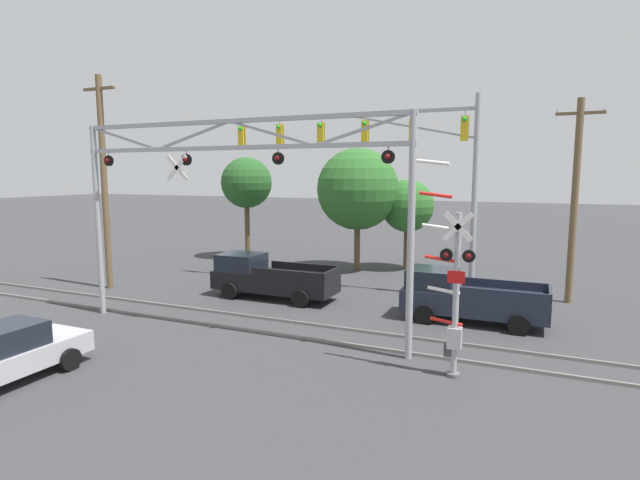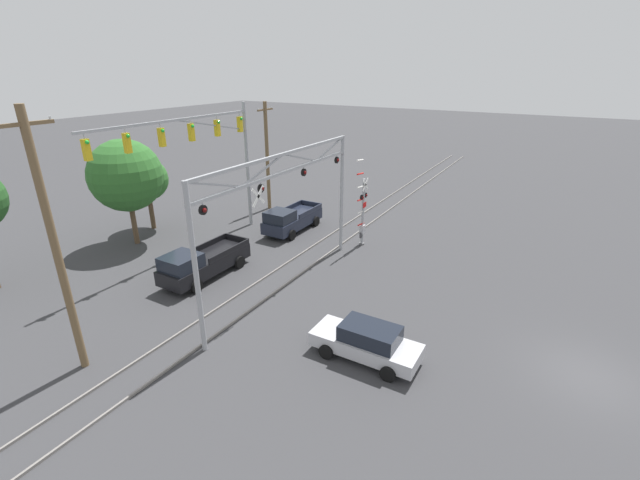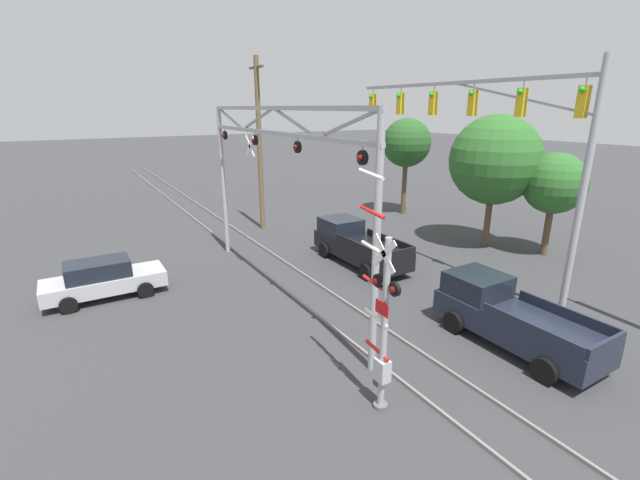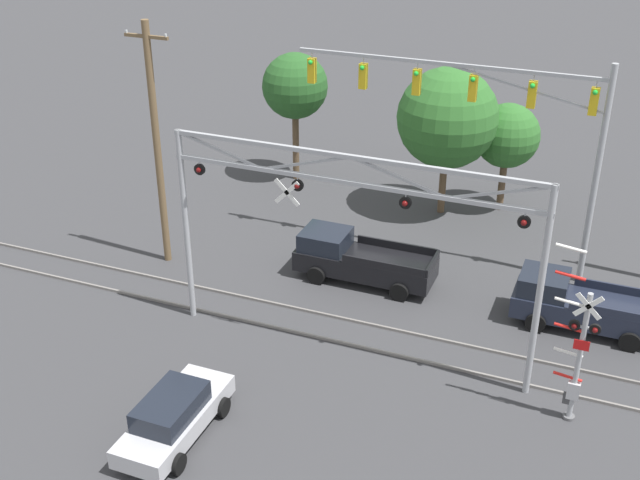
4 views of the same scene
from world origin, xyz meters
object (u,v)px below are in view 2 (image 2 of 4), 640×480
traffic_signal_span (209,146)px  sedan_waiting (367,342)px  crossing_gantry (284,195)px  utility_pole_left (55,247)px  pickup_truck_lead (202,263)px  utility_pole_right (267,155)px  crossing_signal_mast (362,213)px  background_tree_far_right_verge (126,176)px  background_tree_beyond_span (146,179)px  pickup_truck_following (291,220)px

traffic_signal_span → sedan_waiting: traffic_signal_span is taller
crossing_gantry → utility_pole_left: utility_pole_left is taller
crossing_gantry → pickup_truck_lead: crossing_gantry is taller
crossing_gantry → utility_pole_right: 13.85m
crossing_gantry → pickup_truck_lead: size_ratio=2.25×
crossing_gantry → pickup_truck_lead: bearing=105.4°
crossing_signal_mast → background_tree_far_right_verge: (-7.12, 12.77, 2.32)m
pickup_truck_lead → background_tree_beyond_span: bearing=65.6°
crossing_signal_mast → utility_pole_right: 10.50m
utility_pole_left → pickup_truck_following: bearing=4.2°
crossing_gantry → background_tree_beyond_span: size_ratio=2.41×
utility_pole_left → utility_pole_right: utility_pole_left is taller
crossing_signal_mast → pickup_truck_lead: (-8.59, 5.48, -1.28)m
pickup_truck_lead → sedan_waiting: size_ratio=1.25×
background_tree_far_right_verge → crossing_gantry: bearing=-90.8°
pickup_truck_lead → sedan_waiting: pickup_truck_lead is taller
utility_pole_right → pickup_truck_lead: bearing=-160.2°
traffic_signal_span → pickup_truck_following: 7.29m
traffic_signal_span → sedan_waiting: size_ratio=2.75×
utility_pole_left → utility_pole_right: bearing=16.1°
pickup_truck_lead → utility_pole_left: size_ratio=0.56×
crossing_signal_mast → background_tree_far_right_verge: background_tree_far_right_verge is taller
crossing_gantry → pickup_truck_lead: 6.38m
sedan_waiting → utility_pole_left: size_ratio=0.45×
pickup_truck_lead → background_tree_far_right_verge: background_tree_far_right_verge is taller
traffic_signal_span → pickup_truck_lead: size_ratio=2.20×
sedan_waiting → pickup_truck_lead: bearing=80.3°
crossing_gantry → background_tree_beyond_span: bearing=78.9°
crossing_gantry → utility_pole_left: size_ratio=1.25×
traffic_signal_span → utility_pole_right: size_ratio=1.43×
sedan_waiting → utility_pole_right: utility_pole_right is taller
sedan_waiting → background_tree_beyond_span: background_tree_beyond_span is taller
crossing_gantry → utility_pole_right: size_ratio=1.46×
crossing_signal_mast → utility_pole_left: (-16.32, 4.09, 2.83)m
sedan_waiting → utility_pole_left: utility_pole_left is taller
utility_pole_left → background_tree_beyond_span: size_ratio=1.93×
sedan_waiting → utility_pole_left: (-5.92, 9.19, 4.24)m
utility_pole_left → background_tree_far_right_verge: size_ratio=1.44×
background_tree_beyond_span → utility_pole_left: bearing=-139.3°
utility_pole_left → crossing_gantry: bearing=-20.0°
traffic_signal_span → utility_pole_left: size_ratio=1.23×
crossing_signal_mast → utility_pole_right: size_ratio=0.69×
crossing_gantry → background_tree_beyond_span: 13.64m
background_tree_beyond_span → traffic_signal_span: bearing=-83.2°
traffic_signal_span → utility_pole_left: (-12.30, -4.52, -1.21)m
crossing_signal_mast → background_tree_beyond_span: 14.93m
crossing_signal_mast → pickup_truck_lead: crossing_signal_mast is taller
pickup_truck_lead → utility_pole_left: (-7.73, -1.39, 4.10)m
pickup_truck_following → utility_pole_right: size_ratio=0.61×
crossing_signal_mast → traffic_signal_span: size_ratio=0.48×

